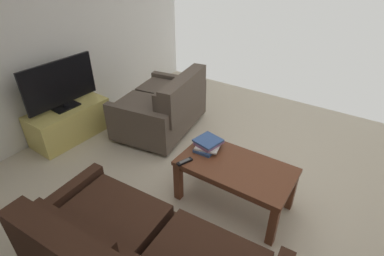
{
  "coord_description": "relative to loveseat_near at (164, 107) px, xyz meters",
  "views": [
    {
      "loc": [
        -0.87,
        2.18,
        2.23
      ],
      "look_at": [
        0.33,
        0.39,
        0.88
      ],
      "focal_mm": 27.62,
      "sensor_mm": 36.0,
      "label": 1
    }
  ],
  "objects": [
    {
      "name": "ground_plane",
      "position": [
        -1.42,
        0.55,
        -0.35
      ],
      "size": [
        5.32,
        4.87,
        0.01
      ],
      "primitive_type": "cube",
      "color": "beige"
    },
    {
      "name": "coffee_table",
      "position": [
        -1.44,
        0.72,
        0.05
      ],
      "size": [
        1.07,
        0.59,
        0.48
      ],
      "color": "brown",
      "rests_on": "ground"
    },
    {
      "name": "tv_remote",
      "position": [
        -1.01,
        0.96,
        0.14
      ],
      "size": [
        0.1,
        0.17,
        0.02
      ],
      "color": "black",
      "rests_on": "coffee_table"
    },
    {
      "name": "book_stack",
      "position": [
        -1.08,
        0.64,
        0.18
      ],
      "size": [
        0.28,
        0.3,
        0.1
      ],
      "color": "#385693",
      "rests_on": "coffee_table"
    },
    {
      "name": "tv_stand",
      "position": [
        0.93,
        0.85,
        -0.13
      ],
      "size": [
        0.5,
        1.01,
        0.44
      ],
      "color": "#D8C666",
      "rests_on": "ground"
    },
    {
      "name": "loveseat_near",
      "position": [
        0.0,
        0.0,
        0.0
      ],
      "size": [
        1.06,
        1.35,
        0.83
      ],
      "color": "black",
      "rests_on": "ground"
    },
    {
      "name": "wall_right",
      "position": [
        1.25,
        0.55,
        1.0
      ],
      "size": [
        0.12,
        4.87,
        2.7
      ],
      "primitive_type": "cube",
      "color": "white",
      "rests_on": "ground"
    },
    {
      "name": "flat_tv",
      "position": [
        0.93,
        0.85,
        0.41
      ],
      "size": [
        0.21,
        0.95,
        0.61
      ],
      "color": "black",
      "rests_on": "tv_stand"
    }
  ]
}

